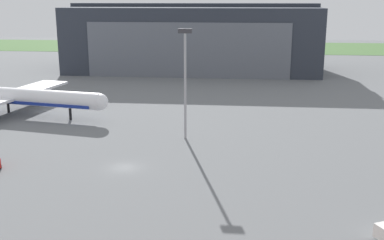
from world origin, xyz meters
TOP-DOWN VIEW (x-y plane):
  - ground_plane at (0.00, 0.00)m, footprint 440.00×440.00m
  - grass_field_strip at (0.00, 174.45)m, footprint 440.00×56.00m
  - maintenance_hangar at (0.39, 99.13)m, footprint 83.30×36.34m
  - airliner_far_right at (-32.78, 29.52)m, footprint 45.85×40.62m
  - apron_light_mast at (7.38, 15.97)m, footprint 2.40×0.50m

SIDE VIEW (x-z plane):
  - ground_plane at x=0.00m, z-range 0.00..0.00m
  - grass_field_strip at x=0.00m, z-range 0.00..0.08m
  - airliner_far_right at x=-32.78m, z-range -1.90..10.12m
  - maintenance_hangar at x=0.39m, z-range -0.46..22.14m
  - apron_light_mast at x=7.38m, z-range 1.65..21.29m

